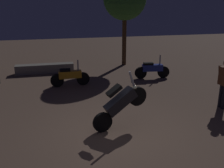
% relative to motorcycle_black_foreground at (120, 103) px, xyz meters
% --- Properties ---
extents(ground_plane, '(40.00, 40.00, 0.00)m').
position_rel_motorcycle_black_foreground_xyz_m(ground_plane, '(-0.10, -0.35, -0.74)').
color(ground_plane, brown).
extents(motorcycle_black_foreground, '(1.64, 0.51, 1.63)m').
position_rel_motorcycle_black_foreground_xyz_m(motorcycle_black_foreground, '(0.00, 0.00, 0.00)').
color(motorcycle_black_foreground, black).
rests_on(motorcycle_black_foreground, ground_plane).
extents(motorcycle_blue_parked_left, '(1.66, 0.39, 1.11)m').
position_rel_motorcycle_black_foreground_xyz_m(motorcycle_blue_parked_left, '(2.79, 4.53, -0.31)').
color(motorcycle_blue_parked_left, black).
rests_on(motorcycle_blue_parked_left, ground_plane).
extents(motorcycle_orange_parked_right, '(1.66, 0.32, 1.11)m').
position_rel_motorcycle_black_foreground_xyz_m(motorcycle_orange_parked_right, '(-1.05, 4.25, -0.31)').
color(motorcycle_orange_parked_right, black).
rests_on(motorcycle_orange_parked_right, ground_plane).
extents(planter_wall_low, '(2.86, 0.50, 0.45)m').
position_rel_motorcycle_black_foreground_xyz_m(planter_wall_low, '(-2.12, 6.72, -0.52)').
color(planter_wall_low, gray).
rests_on(planter_wall_low, ground_plane).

